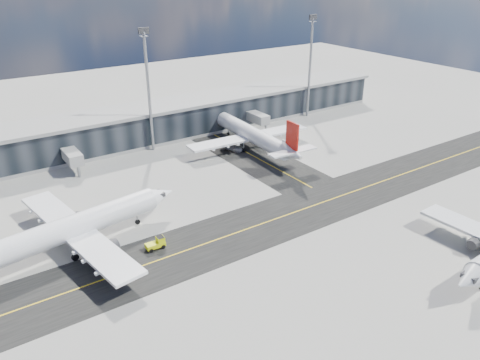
{
  "coord_description": "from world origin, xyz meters",
  "views": [
    {
      "loc": [
        -42.31,
        -53.24,
        42.1
      ],
      "look_at": [
        1.87,
        12.48,
        5.0
      ],
      "focal_mm": 35.0,
      "sensor_mm": 36.0,
      "label": 1
    }
  ],
  "objects_px": {
    "baggage_tug": "(157,243)",
    "service_van": "(233,147)",
    "airliner_af": "(66,230)",
    "airliner_redtail": "(253,135)"
  },
  "relations": [
    {
      "from": "airliner_af",
      "to": "service_van",
      "type": "xyz_separation_m",
      "value": [
        46.12,
        22.62,
        -3.13
      ]
    },
    {
      "from": "airliner_redtail",
      "to": "airliner_af",
      "type": "bearing_deg",
      "value": -155.39
    },
    {
      "from": "airliner_redtail",
      "to": "service_van",
      "type": "height_order",
      "value": "airliner_redtail"
    },
    {
      "from": "airliner_af",
      "to": "service_van",
      "type": "height_order",
      "value": "airliner_af"
    },
    {
      "from": "airliner_redtail",
      "to": "service_van",
      "type": "distance_m",
      "value": 5.6
    },
    {
      "from": "airliner_af",
      "to": "airliner_redtail",
      "type": "bearing_deg",
      "value": 102.99
    },
    {
      "from": "baggage_tug",
      "to": "service_van",
      "type": "xyz_separation_m",
      "value": [
        34.08,
        29.65,
        -0.18
      ]
    },
    {
      "from": "airliner_redtail",
      "to": "baggage_tug",
      "type": "bearing_deg",
      "value": -141.81
    },
    {
      "from": "baggage_tug",
      "to": "service_van",
      "type": "relative_size",
      "value": 0.55
    },
    {
      "from": "baggage_tug",
      "to": "airliner_af",
      "type": "bearing_deg",
      "value": -119.32
    }
  ]
}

